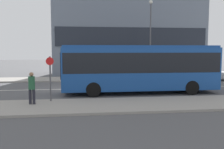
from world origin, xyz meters
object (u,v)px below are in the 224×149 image
Objects in this scene: pedestrian_near_stop at (32,86)px; bus_stop_sign at (50,75)px; street_lamp at (151,32)px; parked_car_0 at (194,75)px; city_bus at (140,66)px.

pedestrian_near_stop is 0.68× the size of bus_stop_sign.
street_lamp reaches higher than bus_stop_sign.
street_lamp is at bearing 50.19° from bus_stop_sign.
bus_stop_sign is (0.89, 0.71, 0.51)m from pedestrian_near_stop.
parked_car_0 is at bearing -137.66° from pedestrian_near_stop.
city_bus reaches higher than pedestrian_near_stop.
pedestrian_near_stop is (-13.37, -9.11, 0.45)m from parked_car_0.
bus_stop_sign reaches higher than parked_car_0.
pedestrian_near_stop is 0.22× the size of street_lamp.
pedestrian_near_stop is 1.25m from bus_stop_sign.
bus_stop_sign is 0.32× the size of street_lamp.
bus_stop_sign is at bearing -159.57° from city_bus.
city_bus reaches higher than bus_stop_sign.
bus_stop_sign is (-5.81, -2.78, -0.29)m from city_bus.
street_lamp is (-3.75, 2.07, 4.17)m from parked_car_0.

